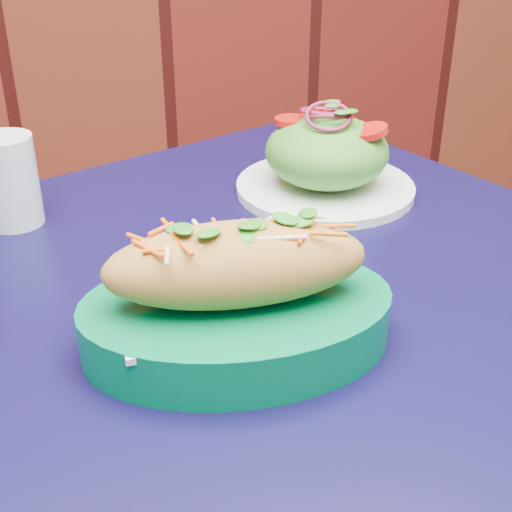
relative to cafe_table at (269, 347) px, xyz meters
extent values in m
cube|color=black|center=(0.00, 0.00, 0.07)|extent=(1.05, 1.05, 0.03)
cylinder|color=black|center=(0.18, 0.43, -0.30)|extent=(0.04, 0.04, 0.72)
cylinder|color=white|center=(0.41, 0.13, -0.42)|extent=(0.03, 0.03, 0.49)
cube|color=white|center=(-0.06, -0.10, 0.13)|extent=(0.21, 0.12, 0.01)
ellipsoid|color=#C28D3D|center=(-0.06, -0.10, 0.17)|extent=(0.23, 0.10, 0.07)
cylinder|color=white|center=(0.13, 0.20, 0.09)|extent=(0.23, 0.23, 0.01)
ellipsoid|color=#4C992D|center=(0.13, 0.20, 0.14)|extent=(0.16, 0.16, 0.09)
cylinder|color=red|center=(0.17, 0.17, 0.18)|extent=(0.05, 0.05, 0.01)
cylinder|color=red|center=(0.09, 0.23, 0.18)|extent=(0.05, 0.05, 0.01)
cylinder|color=red|center=(0.13, 0.25, 0.18)|extent=(0.05, 0.05, 0.01)
torus|color=maroon|center=(0.13, 0.20, 0.19)|extent=(0.06, 0.06, 0.01)
torus|color=maroon|center=(0.13, 0.20, 0.20)|extent=(0.06, 0.06, 0.01)
torus|color=maroon|center=(0.13, 0.20, 0.20)|extent=(0.06, 0.06, 0.01)
cylinder|color=silver|center=(-0.26, 0.20, 0.14)|extent=(0.07, 0.07, 0.11)
camera|label=1|loc=(-0.17, -0.62, 0.46)|focal=50.00mm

